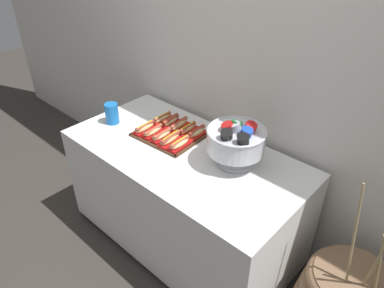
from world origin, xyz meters
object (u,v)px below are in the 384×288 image
hot_dog_5 (162,119)px  serving_tray (171,134)px  hot_dog_3 (170,139)px  hot_dog_7 (179,125)px  hot_dog_4 (180,144)px  cup_stack (112,113)px  hot_dog_2 (162,136)px  buffet_table (184,196)px  hot_dog_0 (145,128)px  hot_dog_1 (153,132)px  hot_dog_6 (170,121)px  punch_bowl (236,140)px  hot_dog_8 (187,129)px  hot_dog_9 (196,133)px

hot_dog_5 → serving_tray: bearing=-25.4°
hot_dog_3 → hot_dog_7: (-0.08, 0.16, 0.00)m
hot_dog_4 → cup_stack: bearing=-171.8°
hot_dog_2 → cup_stack: size_ratio=1.18×
buffet_table → hot_dog_7: 0.47m
hot_dog_0 → hot_dog_1: 0.08m
hot_dog_2 → hot_dog_6: hot_dog_6 is taller
serving_tray → punch_bowl: (0.50, 0.03, 0.16)m
hot_dog_6 → hot_dog_8: hot_dog_6 is taller
serving_tray → hot_dog_1: hot_dog_1 is taller
hot_dog_7 → hot_dog_9: 0.15m
hot_dog_2 → hot_dog_9: hot_dog_9 is taller
hot_dog_2 → hot_dog_8: (0.07, 0.17, -0.00)m
buffet_table → cup_stack: bearing=-172.8°
serving_tray → cup_stack: cup_stack is taller
hot_dog_8 → punch_bowl: size_ratio=0.51×
hot_dog_4 → hot_dog_9: bearing=93.4°
hot_dog_1 → hot_dog_7: size_ratio=0.88×
serving_tray → hot_dog_0: hot_dog_0 is taller
hot_dog_3 → hot_dog_4: size_ratio=1.07×
buffet_table → hot_dog_6: hot_dog_6 is taller
hot_dog_6 → hot_dog_9: size_ratio=1.05×
hot_dog_2 → hot_dog_3: (0.07, 0.00, 0.00)m
hot_dog_5 → hot_dog_9: 0.30m
hot_dog_0 → hot_dog_7: size_ratio=0.93×
hot_dog_3 → hot_dog_9: 0.18m
serving_tray → hot_dog_8: bearing=51.1°
hot_dog_9 → hot_dog_4: bearing=-86.6°
hot_dog_1 → hot_dog_0: bearing=-176.6°
serving_tray → hot_dog_8: size_ratio=2.49×
hot_dog_8 → cup_stack: (-0.48, -0.24, 0.04)m
hot_dog_2 → hot_dog_4: bearing=3.4°
hot_dog_3 → hot_dog_7: bearing=117.8°
hot_dog_1 → hot_dog_3: (0.15, 0.01, 0.00)m
serving_tray → hot_dog_4: hot_dog_4 is taller
hot_dog_5 → hot_dog_6: bearing=3.4°
hot_dog_0 → hot_dog_8: size_ratio=1.01×
hot_dog_1 → hot_dog_6: 0.17m
hot_dog_9 → punch_bowl: size_ratio=0.47×
punch_bowl → cup_stack: punch_bowl is taller
buffet_table → hot_dog_5: (-0.35, 0.15, 0.39)m
serving_tray → hot_dog_4: (0.15, -0.07, 0.03)m
hot_dog_2 → cup_stack: cup_stack is taller
hot_dog_8 → cup_stack: 0.54m
hot_dog_8 → hot_dog_9: (0.07, 0.00, 0.00)m
hot_dog_2 → hot_dog_9: size_ratio=1.05×
hot_dog_2 → hot_dog_5: size_ratio=0.94×
hot_dog_0 → hot_dog_5: size_ratio=0.96×
hot_dog_0 → hot_dog_2: same height
hot_dog_0 → hot_dog_7: 0.22m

